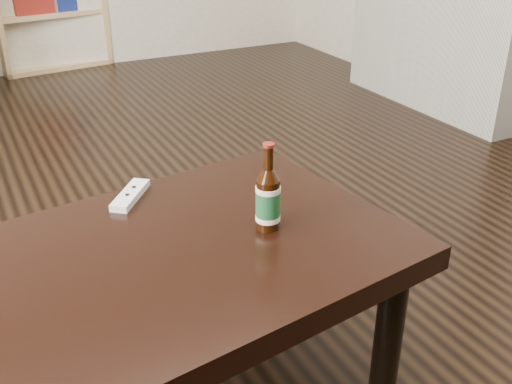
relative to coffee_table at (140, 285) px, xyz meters
name	(u,v)px	position (x,y,z in m)	size (l,w,h in m)	color
floor	(66,360)	(-0.15, 0.29, -0.38)	(5.00, 6.00, 0.01)	black
coffee_table	(140,285)	(0.00, 0.00, 0.00)	(1.23, 0.83, 0.43)	black
beer_bottle	(268,199)	(0.30, 0.00, 0.13)	(0.06, 0.06, 0.20)	black
remote	(130,195)	(0.07, 0.29, 0.07)	(0.13, 0.15, 0.02)	silver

